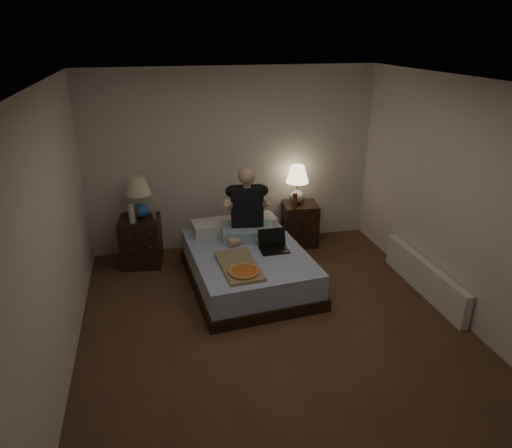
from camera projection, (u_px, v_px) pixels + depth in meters
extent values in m
cube|color=brown|center=(276.00, 331.00, 4.79)|extent=(4.00, 4.50, 0.00)
cube|color=white|center=(281.00, 83.00, 3.81)|extent=(4.00, 4.50, 0.00)
cube|color=silver|center=(233.00, 160.00, 6.31)|extent=(4.00, 0.00, 2.50)
cube|color=silver|center=(402.00, 390.00, 2.28)|extent=(4.00, 0.00, 2.50)
cube|color=silver|center=(52.00, 242.00, 3.87)|extent=(0.00, 4.50, 2.50)
cube|color=silver|center=(464.00, 204.00, 4.72)|extent=(0.00, 4.50, 2.50)
cube|color=#5570AB|center=(248.00, 267.00, 5.63)|extent=(1.46, 1.87, 0.44)
cube|color=black|center=(141.00, 241.00, 6.05)|extent=(0.56, 0.52, 0.66)
cube|color=black|center=(300.00, 224.00, 6.64)|extent=(0.52, 0.48, 0.62)
cylinder|color=silver|center=(132.00, 214.00, 5.73)|extent=(0.07, 0.07, 0.25)
cylinder|color=#9D9D99|center=(154.00, 216.00, 5.87)|extent=(0.07, 0.07, 0.10)
cylinder|color=#62370E|center=(134.00, 214.00, 5.76)|extent=(0.06, 0.06, 0.23)
cylinder|color=#5F2B0D|center=(295.00, 201.00, 6.31)|extent=(0.06, 0.06, 0.23)
cube|color=silver|center=(424.00, 277.00, 5.43)|extent=(0.10, 1.60, 0.40)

